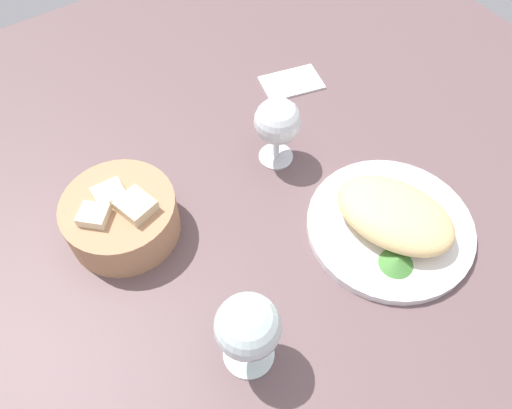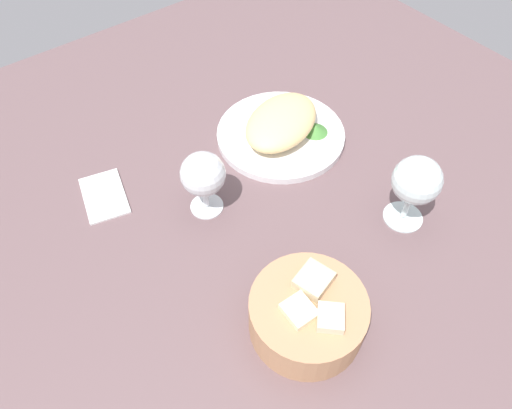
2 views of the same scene
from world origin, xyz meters
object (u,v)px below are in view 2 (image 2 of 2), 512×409
Objects in this scene: plate at (281,134)px; wine_glass_near at (203,176)px; bread_basket at (308,314)px; wine_glass_far at (416,183)px; folded_napkin at (104,195)px.

wine_glass_near reaches higher than plate.
bread_basket is (22.27, 32.57, 2.93)cm from plate.
bread_basket is 1.22× the size of wine_glass_far.
plate is 29.43cm from wine_glass_far.
wine_glass_far is (-24.96, 22.34, 1.02)cm from wine_glass_near.
wine_glass_near is (21.21, 5.66, 7.22)cm from plate.
plate is 1.85× the size of wine_glass_far.
plate is at bearing -82.38° from wine_glass_far.
bread_basket is 1.35× the size of wine_glass_near.
plate reaches higher than folded_napkin.
plate is 34.97cm from folded_napkin.
wine_glass_far is (-3.74, 28.00, 8.24)cm from plate.
wine_glass_near is 19.85cm from folded_napkin.
wine_glass_near is at bearing -92.26° from bread_basket.
bread_basket is 41.77cm from folded_napkin.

